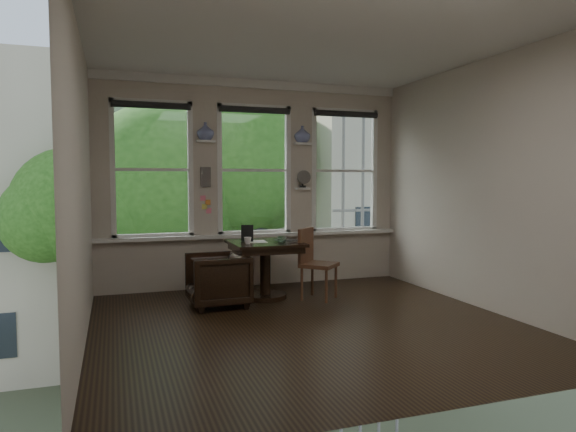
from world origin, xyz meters
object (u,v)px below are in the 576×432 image
object	(u,v)px
laptop	(287,241)
armchair_left	(218,280)
side_chair_right	(319,264)
mug	(248,241)
table	(265,270)

from	to	relation	value
laptop	armchair_left	bearing A→B (deg)	-154.53
side_chair_right	armchair_left	bearing A→B (deg)	133.24
side_chair_right	mug	distance (m)	1.00
mug	table	bearing A→B (deg)	31.77
armchair_left	mug	xyz separation A→B (m)	(0.40, 0.06, 0.47)
table	armchair_left	xyz separation A→B (m)	(-0.68, -0.23, -0.05)
table	armchair_left	world-z (taller)	table
laptop	mug	distance (m)	0.53
side_chair_right	table	bearing A→B (deg)	112.71
laptop	side_chair_right	bearing A→B (deg)	6.39
laptop	mug	size ratio (longest dim) A/B	3.67
armchair_left	laptop	xyz separation A→B (m)	(0.93, 0.07, 0.43)
side_chair_right	mug	bearing A→B (deg)	129.12
table	armchair_left	distance (m)	0.72
armchair_left	mug	size ratio (longest dim) A/B	7.56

